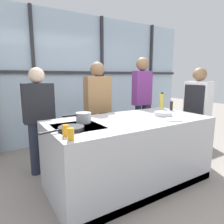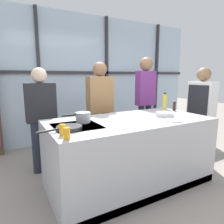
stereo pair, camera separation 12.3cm
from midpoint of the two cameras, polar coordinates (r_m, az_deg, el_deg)
ground_plane at (r=2.98m, az=3.66°, el=-19.21°), size 18.00×18.00×0.00m
back_window_wall at (r=4.57m, az=-12.48°, el=9.27°), size 6.40×0.10×2.80m
demo_island at (r=2.79m, az=3.77°, el=-11.13°), size 2.16×1.06×0.90m
chef at (r=3.67m, az=22.18°, el=0.68°), size 0.23×0.44×1.60m
spectator_far_left at (r=3.14m, az=-21.17°, el=-0.90°), size 0.43×0.22×1.59m
spectator_center_left at (r=3.43m, az=-5.11°, el=1.85°), size 0.44×0.24×1.70m
spectator_center_right at (r=3.94m, az=7.63°, el=4.53°), size 0.38×0.25×1.81m
frying_pan at (r=2.15m, az=-13.36°, el=-4.57°), size 0.48×0.27×0.04m
saucepan at (r=2.46m, az=-9.63°, el=-1.53°), size 0.35×0.19×0.13m
white_plate at (r=2.68m, az=15.85°, el=-2.14°), size 0.22×0.22×0.01m
mixing_bowl at (r=2.94m, az=13.18°, el=-0.47°), size 0.25×0.25×0.06m
oil_bottle at (r=3.56m, az=13.07°, el=3.08°), size 0.08×0.08×0.28m
pepper_grinder at (r=3.43m, az=15.63°, el=1.78°), size 0.05×0.05×0.18m
juice_glass_near at (r=1.83m, az=-13.59°, el=-6.15°), size 0.06×0.06×0.11m
juice_glass_far at (r=1.96m, az=-14.87°, el=-5.12°), size 0.06×0.06×0.11m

